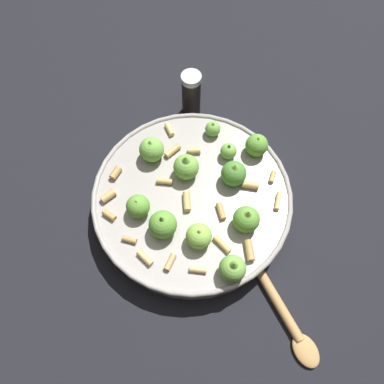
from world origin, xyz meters
The scene contains 4 objects.
ground_plane centered at (0.00, 0.00, 0.00)m, with size 2.40×2.40×0.00m, color black.
cooking_pan centered at (0.00, 0.00, 0.03)m, with size 0.34×0.34×0.10m.
pepper_shaker centered at (0.08, 0.20, 0.05)m, with size 0.04×0.04×0.10m.
wooden_spoon centered at (0.06, -0.23, 0.01)m, with size 0.04×0.20×0.02m.
Camera 1 is at (-0.10, -0.25, 0.61)m, focal length 34.25 mm.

